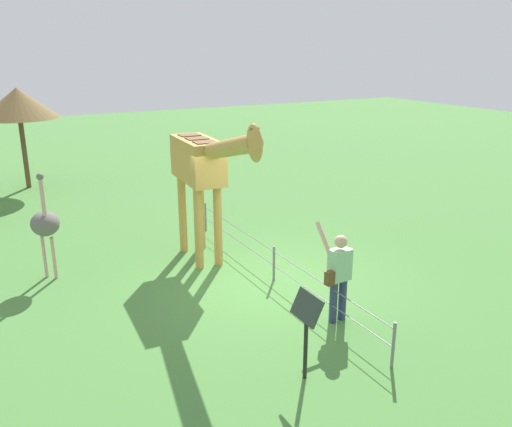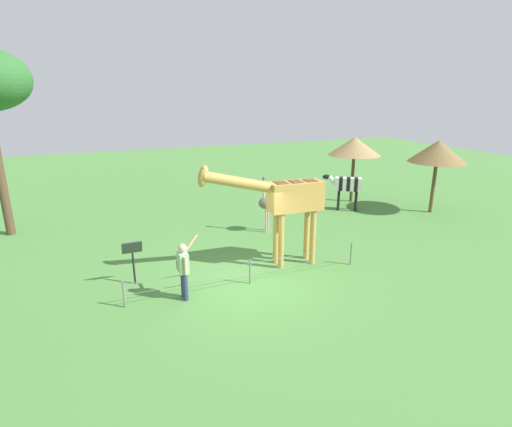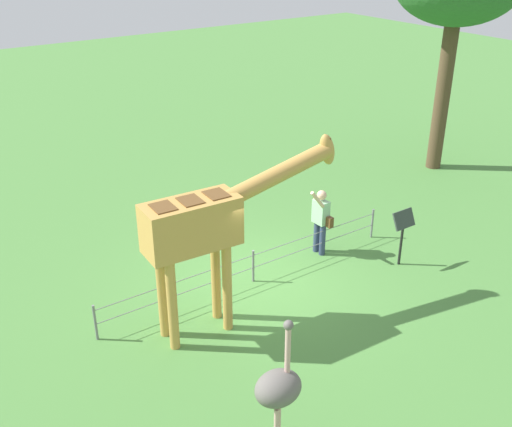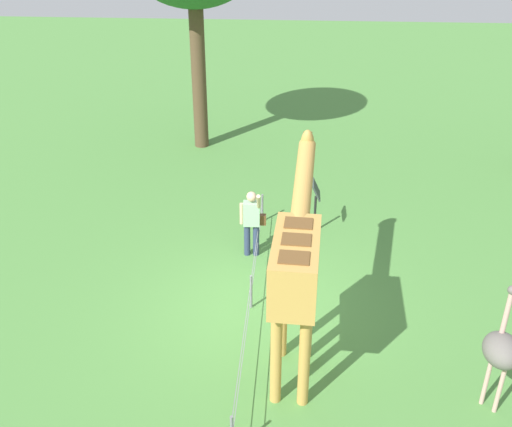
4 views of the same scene
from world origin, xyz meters
name	(u,v)px [view 2 (image 2 of 4)]	position (x,y,z in m)	size (l,w,h in m)	color
ground_plane	(248,281)	(0.00, 0.00, 0.00)	(60.00, 60.00, 0.00)	#4C843D
giraffe	(285,200)	(-1.51, -0.69, 2.17)	(3.97, 0.79, 3.42)	#C69347
visitor	(184,268)	(1.95, 0.29, 0.90)	(0.60, 0.58, 1.73)	navy
zebra	(347,186)	(-6.99, -5.20, 1.16)	(1.66, 1.27, 1.66)	black
ostrich	(267,203)	(-2.31, -3.82, 1.18)	(0.70, 0.56, 2.25)	#CC9E93
shade_hut_near	(355,146)	(-8.16, -6.38, 2.79)	(2.55, 2.55, 3.25)	brown
shade_hut_far	(438,152)	(-10.44, -3.37, 2.81)	(2.52, 2.52, 3.31)	brown
info_sign	(132,253)	(3.10, -1.13, 0.95)	(0.56, 0.21, 1.32)	black
wire_fence	(250,271)	(0.00, 0.16, 0.40)	(7.05, 0.05, 0.75)	slate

